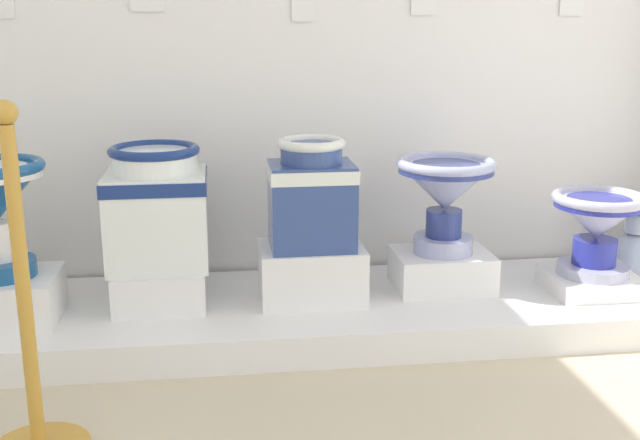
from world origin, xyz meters
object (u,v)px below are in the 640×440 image
(plinth_block_slender_white, at_px, (312,273))
(antique_toilet_slender_white, at_px, (311,192))
(info_placard_first, at_px, (1,2))
(info_placard_fourth, at_px, (423,0))
(plinth_block_tall_cobalt, at_px, (161,282))
(decorative_vase_companion, at_px, (634,259))
(info_placard_fifth, at_px, (572,1))
(plinth_block_leftmost, at_px, (591,283))
(antique_toilet_pale_glazed, at_px, (445,188))
(antique_toilet_tall_cobalt, at_px, (157,203))
(plinth_block_pale_glazed, at_px, (442,270))
(plinth_block_central_ornate, at_px, (5,298))
(stanchion_post_near_left, at_px, (31,366))
(info_placard_third, at_px, (303,4))
(antique_toilet_leftmost, at_px, (597,221))

(plinth_block_slender_white, relative_size, antique_toilet_slender_white, 0.96)
(info_placard_first, relative_size, info_placard_fourth, 1.00)
(plinth_block_tall_cobalt, xyz_separation_m, decorative_vase_companion, (2.00, 0.09, -0.02))
(plinth_block_tall_cobalt, xyz_separation_m, info_placard_fifth, (1.74, 0.34, 1.06))
(antique_toilet_slender_white, bearing_deg, info_placard_fourth, 37.44)
(plinth_block_tall_cobalt, xyz_separation_m, info_placard_fourth, (1.09, 0.34, 1.06))
(antique_toilet_slender_white, bearing_deg, plinth_block_leftmost, -3.23)
(plinth_block_tall_cobalt, distance_m, info_placard_fifth, 2.06)
(antique_toilet_pale_glazed, bearing_deg, info_placard_first, 168.76)
(antique_toilet_tall_cobalt, bearing_deg, antique_toilet_slender_white, -5.78)
(antique_toilet_tall_cobalt, relative_size, plinth_block_pale_glazed, 1.19)
(plinth_block_central_ornate, height_order, plinth_block_slender_white, plinth_block_slender_white)
(plinth_block_slender_white, relative_size, info_placard_fifth, 3.46)
(plinth_block_slender_white, bearing_deg, stanchion_post_near_left, -137.32)
(plinth_block_slender_white, xyz_separation_m, antique_toilet_slender_white, (0.00, -0.00, 0.32))
(antique_toilet_tall_cobalt, distance_m, antique_toilet_slender_white, 0.58)
(plinth_block_tall_cobalt, xyz_separation_m, antique_toilet_pale_glazed, (1.12, -0.00, 0.34))
(plinth_block_central_ornate, xyz_separation_m, info_placard_first, (-0.03, 0.47, 1.04))
(plinth_block_pale_glazed, bearing_deg, plinth_block_tall_cobalt, 179.98)
(plinth_block_leftmost, relative_size, info_placard_fifth, 3.01)
(antique_toilet_tall_cobalt, bearing_deg, plinth_block_slender_white, -5.78)
(plinth_block_tall_cobalt, relative_size, info_placard_third, 2.79)
(antique_toilet_pale_glazed, relative_size, stanchion_post_near_left, 0.39)
(antique_toilet_pale_glazed, height_order, info_placard_fourth, info_placard_fourth)
(info_placard_first, xyz_separation_m, info_placard_third, (1.17, 0.00, -0.00))
(info_placard_third, xyz_separation_m, info_placard_fourth, (0.50, 0.00, 0.02))
(info_placard_fifth, bearing_deg, stanchion_post_near_left, -149.48)
(plinth_block_leftmost, bearing_deg, info_placard_fourth, 143.12)
(info_placard_fifth, bearing_deg, info_placard_fourth, 180.00)
(info_placard_third, bearing_deg, info_placard_first, -180.00)
(info_placard_fourth, xyz_separation_m, info_placard_fifth, (0.65, -0.00, -0.01))
(antique_toilet_slender_white, distance_m, info_placard_first, 1.40)
(plinth_block_pale_glazed, relative_size, antique_toilet_leftmost, 1.07)
(antique_toilet_tall_cobalt, distance_m, info_placard_third, 1.00)
(plinth_block_leftmost, relative_size, info_placard_fourth, 2.84)
(info_placard_fifth, bearing_deg, antique_toilet_tall_cobalt, -169.09)
(plinth_block_slender_white, distance_m, antique_toilet_pale_glazed, 0.62)
(info_placard_fourth, distance_m, decorative_vase_companion, 1.43)
(info_placard_first, distance_m, stanchion_post_near_left, 1.57)
(plinth_block_tall_cobalt, distance_m, decorative_vase_companion, 2.00)
(plinth_block_pale_glazed, bearing_deg, info_placard_fifth, 28.39)
(stanchion_post_near_left, bearing_deg, info_placard_third, 53.50)
(plinth_block_tall_cobalt, distance_m, info_placard_third, 1.25)
(antique_toilet_tall_cobalt, bearing_deg, info_placard_fifth, 10.91)
(plinth_block_slender_white, xyz_separation_m, plinth_block_pale_glazed, (0.54, 0.06, -0.03))
(plinth_block_pale_glazed, xyz_separation_m, decorative_vase_companion, (0.88, 0.09, -0.02))
(info_placard_fourth, relative_size, info_placard_fifth, 1.06)
(info_placard_fourth, bearing_deg, plinth_block_central_ornate, -164.10)
(plinth_block_tall_cobalt, height_order, info_placard_fourth, info_placard_fourth)
(antique_toilet_pale_glazed, bearing_deg, antique_toilet_leftmost, -11.74)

